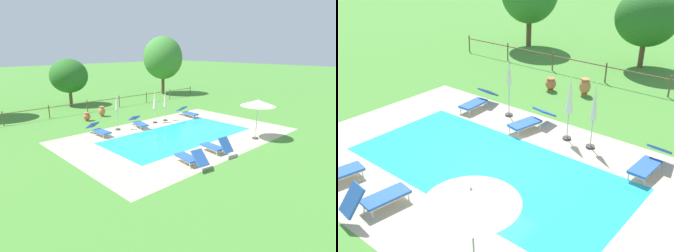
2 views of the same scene
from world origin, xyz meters
TOP-DOWN VIEW (x-y plane):
  - ground_plane at (0.00, 0.00)m, footprint 160.00×160.00m
  - pool_deck_paving at (0.00, 0.00)m, footprint 13.84×9.00m
  - swimming_pool_water at (0.00, 0.00)m, footprint 9.32×4.47m
  - pool_coping_rim at (0.00, 0.00)m, footprint 9.80×4.95m
  - sun_lounger_north_near_steps at (-3.61, 3.43)m, footprint 0.72×2.07m
  - sun_lounger_north_mid at (-0.83, -3.54)m, footprint 0.80×1.90m
  - sun_lounger_north_far at (-0.64, 3.24)m, footprint 1.01×2.14m
  - sun_lounger_north_end at (-2.94, -3.69)m, footprint 0.92×2.01m
  - sun_lounger_south_near_corner at (4.12, 3.07)m, footprint 0.70×2.08m
  - patio_umbrella_open_foreground at (2.90, -3.62)m, footprint 2.01×2.01m
  - patio_umbrella_closed_row_west at (1.92, 3.33)m, footprint 0.32×0.32m
  - patio_umbrella_closed_row_mid_west at (0.93, 3.37)m, footprint 0.32×0.32m
  - patio_umbrella_closed_row_centre at (-2.07, 3.67)m, footprint 0.32×0.32m
  - terracotta_urn_near_fence at (-0.83, 7.78)m, footprint 0.53×0.53m
  - terracotta_urn_by_tree at (-2.40, 7.27)m, footprint 0.52×0.52m
  - perimeter_fence at (0.71, 10.03)m, footprint 22.63×0.08m
  - tree_far_west at (10.51, 13.05)m, footprint 4.50×4.50m
  - tree_centre at (-0.60, 13.78)m, footprint 3.45×3.45m

SIDE VIEW (x-z plane):
  - ground_plane at x=0.00m, z-range 0.00..0.00m
  - pool_deck_paving at x=0.00m, z-range 0.00..0.01m
  - swimming_pool_water at x=0.00m, z-range 0.00..0.01m
  - pool_coping_rim at x=0.00m, z-range 0.01..0.01m
  - terracotta_urn_by_tree at x=-2.40m, z-range 0.03..0.67m
  - sun_lounger_north_far at x=-0.64m, z-range -0.01..0.72m
  - sun_lounger_south_near_corner at x=4.12m, z-range -0.02..0.74m
  - sun_lounger_north_near_steps at x=-3.61m, z-range -0.02..0.75m
  - sun_lounger_north_end at x=-2.94m, z-range -0.07..0.84m
  - sun_lounger_north_mid at x=-0.83m, z-range -0.10..0.89m
  - terracotta_urn_near_fence at x=-0.83m, z-range 0.03..0.84m
  - perimeter_fence at x=0.71m, z-range 0.17..1.22m
  - patio_umbrella_closed_row_west at x=1.92m, z-range 0.32..2.75m
  - patio_umbrella_closed_row_mid_west at x=0.93m, z-range 0.38..2.78m
  - patio_umbrella_closed_row_centre at x=-2.07m, z-range 0.33..2.85m
  - patio_umbrella_open_foreground at x=2.90m, z-range 0.97..3.38m
  - tree_centre at x=-0.60m, z-range 0.60..4.95m
  - tree_far_west at x=10.51m, z-range 0.87..7.48m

